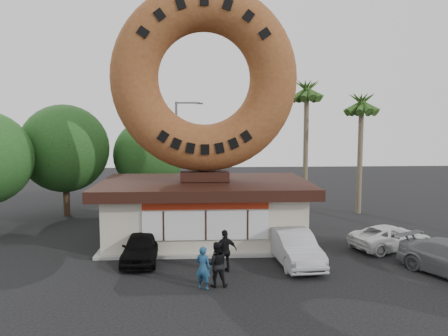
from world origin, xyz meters
The scene contains 14 objects.
ground centered at (0.00, 0.00, 0.00)m, with size 90.00×90.00×0.00m, color black.
donut_shop centered at (0.00, 5.98, 1.77)m, with size 11.20×7.20×3.80m.
giant_donut centered at (0.00, 6.00, 8.73)m, with size 9.86×9.86×2.51m, color brown.
tree_west centered at (-9.50, 13.00, 4.64)m, with size 6.00×6.00×7.65m.
tree_mid centered at (-4.00, 15.00, 4.02)m, with size 5.20×5.20×6.63m.
palm_near centered at (7.50, 14.00, 8.41)m, with size 2.60×2.60×9.75m.
palm_far centered at (11.00, 12.50, 7.48)m, with size 2.60×2.60×8.75m.
street_lamp centered at (-1.86, 16.00, 4.48)m, with size 2.11×0.20×8.00m.
person_left centered at (-0.17, -1.07, 0.85)m, with size 0.62×0.40×1.69m, color navy.
person_center centered at (0.35, -0.83, 0.90)m, with size 0.87×0.68×1.79m, color black.
person_right centered at (0.80, 0.80, 0.92)m, with size 1.08×0.45×1.85m, color black.
car_black centered at (-3.02, 2.50, 0.67)m, with size 1.59×3.94×1.34m, color black.
car_silver centered at (4.02, 1.79, 0.75)m, with size 1.60×4.58×1.51m, color #A8A8AD.
car_white centered at (9.46, 3.73, 0.61)m, with size 2.01×4.36×1.21m, color silver.
Camera 1 is at (-0.32, -17.44, 6.44)m, focal length 35.00 mm.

